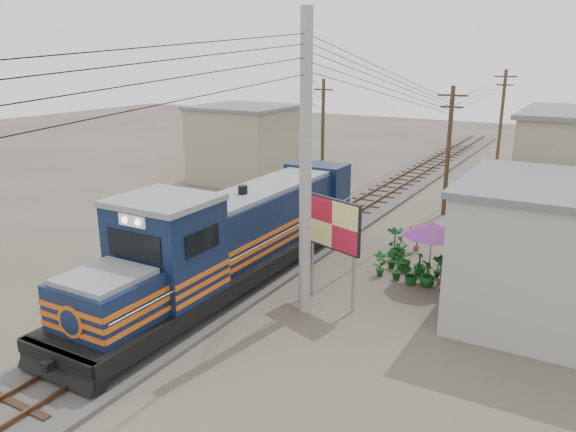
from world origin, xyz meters
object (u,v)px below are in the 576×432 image
Objects in this scene: vendor at (451,244)px; market_umbrella at (432,229)px; billboard at (333,227)px; locomotive at (235,239)px.

market_umbrella is at bearing 65.78° from vendor.
market_umbrella is at bearing 73.69° from billboard.
vendor is at bearing 44.41° from locomotive.
market_umbrella is (2.53, 3.45, -0.65)m from billboard.
locomotive is 9.39m from vendor.
locomotive is at bearing -151.05° from market_umbrella.
locomotive is 4.32× the size of billboard.
market_umbrella is at bearing 28.95° from locomotive.
market_umbrella is 3.25m from vendor.
locomotive reaches higher than vendor.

